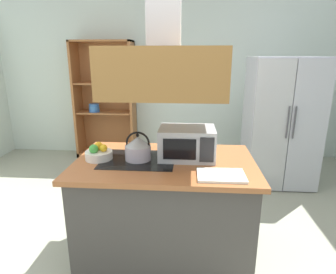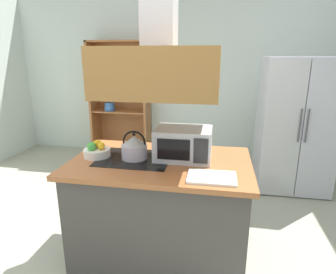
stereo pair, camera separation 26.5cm
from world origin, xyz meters
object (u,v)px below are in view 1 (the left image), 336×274
microwave (187,143)px  refrigerator (281,122)px  kettle (138,148)px  cutting_board (221,175)px  fruit_bowl (99,153)px  dish_cabinet (106,107)px

microwave → refrigerator: bearing=51.9°
kettle → cutting_board: kettle is taller
refrigerator → cutting_board: 2.21m
kettle → fruit_bowl: size_ratio=1.06×
dish_cabinet → kettle: dish_cabinet is taller
refrigerator → fruit_bowl: 2.61m
dish_cabinet → fruit_bowl: bearing=-74.9°
refrigerator → kettle: bearing=-134.6°
kettle → microwave: size_ratio=0.52×
cutting_board → fruit_bowl: fruit_bowl is taller
kettle → cutting_board: (0.65, -0.29, -0.09)m
refrigerator → fruit_bowl: bearing=-139.5°
kettle → refrigerator: bearing=45.4°
refrigerator → kettle: 2.36m
refrigerator → fruit_bowl: refrigerator is taller
dish_cabinet → microwave: 2.90m
refrigerator → kettle: size_ratio=7.20×
kettle → cutting_board: bearing=-24.3°
cutting_board → refrigerator: bearing=63.0°
refrigerator → dish_cabinet: size_ratio=0.87×
refrigerator → cutting_board: size_ratio=5.05×
cutting_board → microwave: bearing=123.9°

